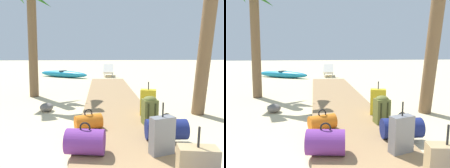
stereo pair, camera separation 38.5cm
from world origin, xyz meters
TOP-DOWN VIEW (x-y plane):
  - ground_plane at (0.00, 4.28)m, footprint 60.00×60.00m
  - boardwalk at (0.00, 5.35)m, footprint 1.66×10.70m
  - duffel_bag_navy at (0.73, 2.73)m, footprint 0.71×0.37m
  - suitcase_yellow at (0.72, 4.12)m, footprint 0.40×0.29m
  - duffel_bag_purple at (-0.62, 2.27)m, footprint 0.61×0.45m
  - suitcase_grey at (0.50, 2.21)m, footprint 0.39×0.26m
  - duffel_bag_orange at (-0.63, 3.28)m, footprint 0.58×0.44m
  - backpack_olive at (0.62, 3.51)m, footprint 0.32×0.30m
  - palm_tree_near_left at (-2.70, 6.92)m, footprint 1.98×2.17m
  - lounge_chair at (0.12, 12.40)m, footprint 0.73×1.59m
  - kayak at (-2.61, 12.13)m, footprint 3.23×2.12m
  - rock_left_near at (-1.82, 4.84)m, footprint 0.43×0.43m

SIDE VIEW (x-z plane):
  - ground_plane at x=0.00m, z-range 0.00..0.00m
  - boardwalk at x=0.00m, z-range 0.00..0.08m
  - rock_left_near at x=-1.82m, z-range 0.00..0.22m
  - kayak at x=-2.61m, z-range 0.00..0.40m
  - duffel_bag_orange at x=-0.63m, z-range 0.03..0.43m
  - duffel_bag_navy at x=0.73m, z-range 0.03..0.49m
  - duffel_bag_purple at x=-0.62m, z-range 0.03..0.51m
  - lounge_chair at x=0.12m, z-range -0.06..0.72m
  - suitcase_grey at x=0.50m, z-range -0.03..0.75m
  - suitcase_yellow at x=0.72m, z-range -0.01..0.78m
  - backpack_olive at x=0.62m, z-range 0.09..0.68m
  - palm_tree_near_left at x=-2.70m, z-range 1.14..5.34m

